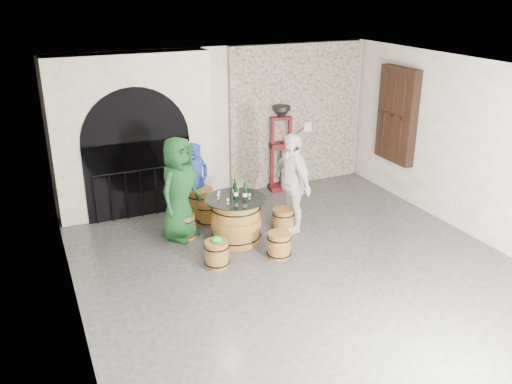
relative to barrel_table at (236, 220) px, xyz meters
name	(u,v)px	position (x,y,z in m)	size (l,w,h in m)	color
ground	(308,276)	(0.60, -1.63, -0.42)	(8.00, 8.00, 0.00)	#2F2F31
wall_back	(220,123)	(0.60, 2.37, 1.18)	(8.00, 8.00, 0.00)	silver
wall_left	(69,221)	(-2.90, -1.63, 1.18)	(8.00, 8.00, 0.00)	silver
wall_right	(487,155)	(4.10, -1.63, 1.18)	(8.00, 8.00, 0.00)	silver
ceiling	(316,75)	(0.60, -1.63, 2.78)	(8.00, 8.00, 0.00)	beige
stone_facing_panel	(296,116)	(2.40, 2.31, 1.18)	(3.20, 0.12, 3.18)	#ACA189
arched_opening	(134,137)	(-1.30, 2.11, 1.16)	(3.10, 0.60, 3.19)	silver
shuttered_window	(397,115)	(3.98, 0.77, 1.38)	(0.23, 1.10, 2.00)	black
barrel_table	(236,220)	(0.00, 0.00, 0.00)	(1.10, 1.10, 0.84)	brown
barrel_stool_left	(185,226)	(-0.81, 0.53, -0.20)	(0.43, 0.43, 0.45)	brown
barrel_stool_far	(207,213)	(-0.23, 0.94, -0.20)	(0.43, 0.43, 0.45)	brown
barrel_stool_right	(283,220)	(0.97, 0.04, -0.20)	(0.43, 0.43, 0.45)	brown
barrel_stool_near_right	(279,245)	(0.45, -0.86, -0.20)	(0.43, 0.43, 0.45)	brown
barrel_stool_near_left	(217,254)	(-0.64, -0.73, -0.20)	(0.43, 0.43, 0.45)	brown
green_cap	(217,239)	(-0.63, -0.73, 0.07)	(0.23, 0.18, 0.10)	#0E9A36
person_green	(179,189)	(-0.87, 0.56, 0.54)	(0.94, 0.61, 1.92)	#113F19
person_blue	(197,182)	(-0.31, 1.24, 0.36)	(0.57, 0.37, 1.56)	navy
person_white	(292,183)	(1.13, 0.04, 0.53)	(1.11, 0.46, 1.90)	white
wine_bottle_left	(236,192)	(-0.01, -0.04, 0.56)	(0.08, 0.08, 0.32)	black
wine_bottle_center	(245,193)	(0.12, -0.14, 0.56)	(0.08, 0.08, 0.32)	black
wine_bottle_right	(235,189)	(0.03, 0.11, 0.56)	(0.08, 0.08, 0.32)	black
tasting_glass_a	(228,201)	(-0.22, -0.18, 0.47)	(0.05, 0.05, 0.10)	#C96E27
tasting_glass_b	(244,193)	(0.19, 0.07, 0.47)	(0.05, 0.05, 0.10)	#C96E27
tasting_glass_c	(219,194)	(-0.24, 0.21, 0.47)	(0.05, 0.05, 0.10)	#C96E27
tasting_glass_d	(238,189)	(0.15, 0.28, 0.47)	(0.05, 0.05, 0.10)	#C96E27
tasting_glass_e	(250,196)	(0.21, -0.12, 0.47)	(0.05, 0.05, 0.10)	#C96E27
tasting_glass_f	(218,196)	(-0.29, 0.10, 0.47)	(0.05, 0.05, 0.10)	#C96E27
side_barrel	(201,205)	(-0.30, 1.09, -0.08)	(0.51, 0.51, 0.68)	brown
corking_press	(281,142)	(1.92, 2.07, 0.70)	(0.80, 0.49, 1.92)	#4D0C0F
control_box	(307,126)	(2.65, 2.23, 0.93)	(0.18, 0.10, 0.22)	silver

